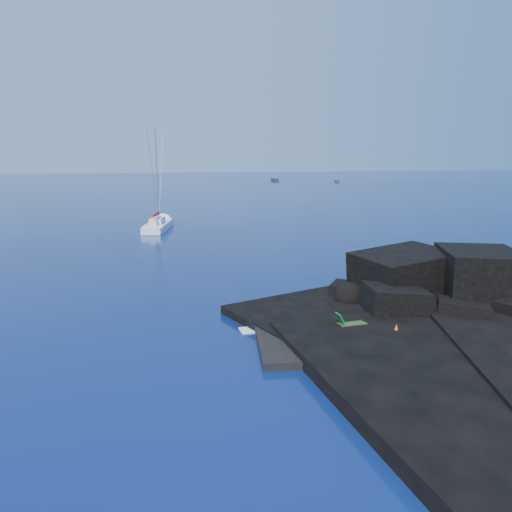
{
  "coord_description": "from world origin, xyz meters",
  "views": [
    {
      "loc": [
        -3.73,
        -20.4,
        8.69
      ],
      "look_at": [
        2.09,
        11.11,
        2.0
      ],
      "focal_mm": 35.0,
      "sensor_mm": 36.0,
      "label": 1
    }
  ],
  "objects_px": {
    "sunbather": "(365,327)",
    "distant_boat_a": "(275,181)",
    "distant_boat_b": "(337,182)",
    "deck_chair": "(352,320)",
    "marker_cone": "(396,330)",
    "sailboat": "(158,229)"
  },
  "relations": [
    {
      "from": "sunbather",
      "to": "distant_boat_a",
      "type": "height_order",
      "value": "sunbather"
    },
    {
      "from": "sunbather",
      "to": "marker_cone",
      "type": "xyz_separation_m",
      "value": [
        1.11,
        -0.97,
        0.11
      ]
    },
    {
      "from": "deck_chair",
      "to": "distant_boat_b",
      "type": "xyz_separation_m",
      "value": [
        42.4,
        121.88,
        -0.84
      ]
    },
    {
      "from": "distant_boat_a",
      "to": "distant_boat_b",
      "type": "distance_m",
      "value": 19.21
    },
    {
      "from": "sunbather",
      "to": "distant_boat_b",
      "type": "bearing_deg",
      "value": 54.36
    },
    {
      "from": "deck_chair",
      "to": "sunbather",
      "type": "bearing_deg",
      "value": -18.89
    },
    {
      "from": "sunbather",
      "to": "distant_boat_a",
      "type": "distance_m",
      "value": 133.25
    },
    {
      "from": "deck_chair",
      "to": "marker_cone",
      "type": "height_order",
      "value": "deck_chair"
    },
    {
      "from": "deck_chair",
      "to": "marker_cone",
      "type": "bearing_deg",
      "value": -39.84
    },
    {
      "from": "deck_chair",
      "to": "marker_cone",
      "type": "distance_m",
      "value": 2.06
    },
    {
      "from": "distant_boat_b",
      "to": "sunbather",
      "type": "bearing_deg",
      "value": -93.74
    },
    {
      "from": "sunbather",
      "to": "distant_boat_b",
      "type": "height_order",
      "value": "sunbather"
    },
    {
      "from": "sailboat",
      "to": "sunbather",
      "type": "xyz_separation_m",
      "value": [
        10.02,
        -36.34,
        0.51
      ]
    },
    {
      "from": "sunbather",
      "to": "deck_chair",
      "type": "bearing_deg",
      "value": 151.96
    },
    {
      "from": "distant_boat_a",
      "to": "marker_cone",
      "type": "bearing_deg",
      "value": -100.63
    },
    {
      "from": "sailboat",
      "to": "distant_boat_b",
      "type": "relative_size",
      "value": 2.84
    },
    {
      "from": "distant_boat_b",
      "to": "deck_chair",
      "type": "bearing_deg",
      "value": -94.02
    },
    {
      "from": "distant_boat_b",
      "to": "marker_cone",
      "type": "bearing_deg",
      "value": -93.14
    },
    {
      "from": "deck_chair",
      "to": "distant_boat_b",
      "type": "height_order",
      "value": "deck_chair"
    },
    {
      "from": "deck_chair",
      "to": "sunbather",
      "type": "distance_m",
      "value": 0.72
    },
    {
      "from": "marker_cone",
      "to": "distant_boat_a",
      "type": "relative_size",
      "value": 0.12
    },
    {
      "from": "sunbather",
      "to": "distant_boat_a",
      "type": "bearing_deg",
      "value": 62.55
    }
  ]
}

